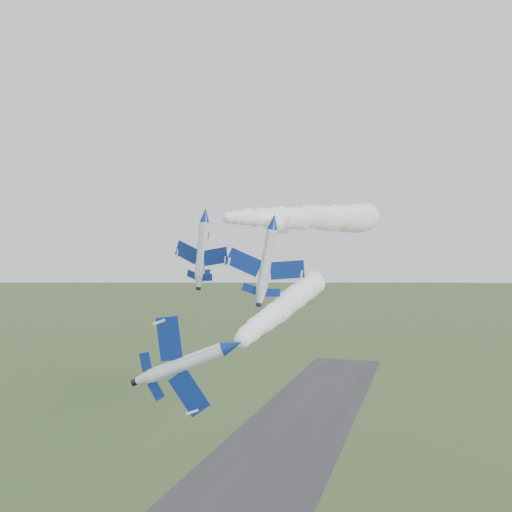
# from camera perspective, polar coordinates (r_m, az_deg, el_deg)

# --- Properties ---
(runway) EXTENTS (24.00, 260.00, 0.04)m
(runway) POSITION_cam_1_polar(r_m,az_deg,el_deg) (97.65, -1.35, -22.82)
(runway) COLOR #2C2C2E
(runway) RESTS_ON ground
(jet_lead) EXTENTS (3.84, 11.67, 8.99)m
(jet_lead) POSITION_cam_1_polar(r_m,az_deg,el_deg) (53.96, -2.34, -8.94)
(jet_lead) COLOR silver
(smoke_trail_jet_lead) EXTENTS (12.46, 66.72, 4.56)m
(smoke_trail_jet_lead) POSITION_cam_1_polar(r_m,az_deg,el_deg) (89.15, 3.50, -4.46)
(smoke_trail_jet_lead) COLOR white
(jet_pair_left) EXTENTS (10.12, 11.74, 3.07)m
(jet_pair_left) POSITION_cam_1_polar(r_m,az_deg,el_deg) (83.34, -5.16, 4.14)
(jet_pair_left) COLOR silver
(smoke_trail_jet_pair_left) EXTENTS (23.88, 51.38, 5.93)m
(smoke_trail_jet_pair_left) POSITION_cam_1_polar(r_m,az_deg,el_deg) (106.47, 5.27, 3.85)
(smoke_trail_jet_pair_left) COLOR white
(jet_pair_right) EXTENTS (10.92, 12.95, 3.59)m
(jet_pair_right) POSITION_cam_1_polar(r_m,az_deg,el_deg) (78.92, 1.76, 3.46)
(jet_pair_right) COLOR silver
(smoke_trail_jet_pair_right) EXTENTS (18.75, 56.39, 4.65)m
(smoke_trail_jet_pair_right) POSITION_cam_1_polar(r_m,az_deg,el_deg) (110.98, 2.35, 3.26)
(smoke_trail_jet_pair_right) COLOR white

